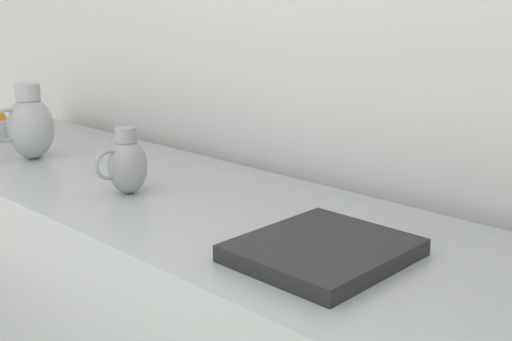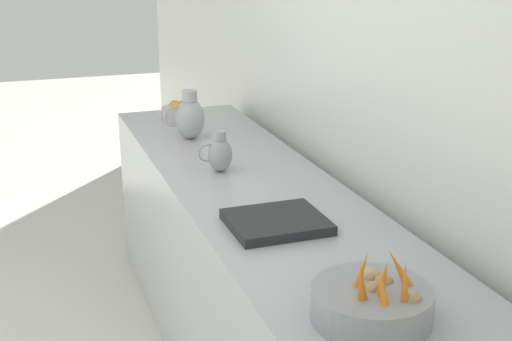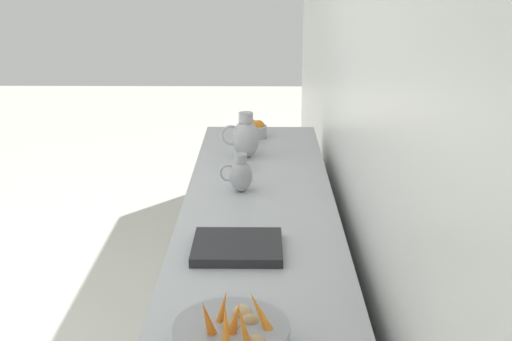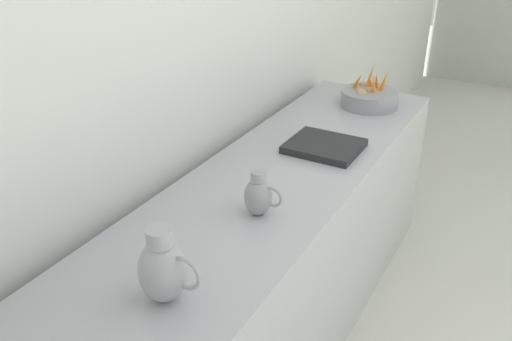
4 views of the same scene
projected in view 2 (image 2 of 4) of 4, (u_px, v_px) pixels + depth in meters
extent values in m
cube|color=white|center=(425.00, 62.00, 2.46)|extent=(0.10, 8.78, 3.00)
cube|color=#ADAFB5|center=(256.00, 283.00, 3.09)|extent=(0.70, 2.94, 0.93)
cylinder|color=gray|center=(371.00, 304.00, 1.89)|extent=(0.33, 0.33, 0.09)
torus|color=gray|center=(371.00, 318.00, 1.90)|extent=(0.19, 0.19, 0.01)
cone|color=orange|center=(400.00, 271.00, 1.88)|extent=(0.10, 0.07, 0.13)
cone|color=orange|center=(383.00, 282.00, 1.84)|extent=(0.07, 0.06, 0.12)
cone|color=orange|center=(405.00, 286.00, 1.78)|extent=(0.07, 0.07, 0.17)
cone|color=orange|center=(361.00, 273.00, 1.87)|extent=(0.06, 0.05, 0.13)
cone|color=orange|center=(383.00, 289.00, 1.79)|extent=(0.03, 0.07, 0.12)
cone|color=orange|center=(362.00, 286.00, 1.80)|extent=(0.07, 0.07, 0.15)
ellipsoid|color=tan|center=(412.00, 299.00, 1.82)|extent=(0.05, 0.05, 0.04)
ellipsoid|color=tan|center=(372.00, 289.00, 1.87)|extent=(0.05, 0.05, 0.04)
ellipsoid|color=tan|center=(384.00, 282.00, 1.91)|extent=(0.06, 0.05, 0.04)
ellipsoid|color=tan|center=(370.00, 276.00, 1.94)|extent=(0.06, 0.05, 0.05)
cylinder|color=#ADAFB5|center=(177.00, 113.00, 4.00)|extent=(0.18, 0.18, 0.07)
sphere|color=orange|center=(177.00, 108.00, 3.97)|extent=(0.08, 0.08, 0.08)
sphere|color=orange|center=(183.00, 107.00, 4.00)|extent=(0.08, 0.08, 0.08)
sphere|color=orange|center=(175.00, 106.00, 4.02)|extent=(0.07, 0.07, 0.07)
sphere|color=orange|center=(175.00, 108.00, 3.98)|extent=(0.07, 0.07, 0.07)
ellipsoid|color=#A3A3A8|center=(190.00, 119.00, 3.60)|extent=(0.15, 0.15, 0.21)
cylinder|color=#A3A3A8|center=(189.00, 96.00, 3.56)|extent=(0.08, 0.08, 0.06)
torus|color=#A3A3A8|center=(174.00, 116.00, 3.56)|extent=(0.11, 0.01, 0.11)
ellipsoid|color=#939399|center=(220.00, 155.00, 3.09)|extent=(0.11, 0.11, 0.15)
cylinder|color=#939399|center=(220.00, 135.00, 3.07)|extent=(0.06, 0.06, 0.04)
torus|color=#939399|center=(207.00, 153.00, 3.07)|extent=(0.08, 0.01, 0.08)
cube|color=#232326|center=(276.00, 222.00, 2.51)|extent=(0.34, 0.30, 0.04)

